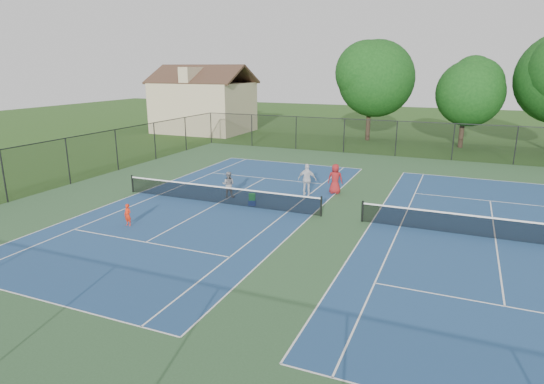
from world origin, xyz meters
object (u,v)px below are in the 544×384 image
at_px(bystander_c, 335,179).
at_px(ball_crate, 252,203).
at_px(ball_hopper, 252,197).
at_px(tree_back_c, 466,88).
at_px(bystander_a, 307,180).
at_px(tree_back_b, 371,75).
at_px(instructor, 228,184).
at_px(clapboard_house, 204,105).
at_px(child_player, 128,215).

relative_size(bystander_c, ball_crate, 4.46).
bearing_deg(ball_hopper, ball_crate, 0.00).
xyz_separation_m(tree_back_c, ball_hopper, (-10.12, -24.60, -5.00)).
height_order(bystander_a, ball_hopper, bystander_a).
xyz_separation_m(tree_back_b, instructor, (-3.08, -24.67, -5.83)).
xyz_separation_m(clapboard_house, bystander_c, (21.42, -20.47, -2.19)).
distance_m(tree_back_b, ball_crate, 26.42).
xyz_separation_m(tree_back_c, bystander_a, (-8.01, -21.45, -4.53)).
xyz_separation_m(bystander_a, ball_hopper, (-2.10, -3.15, -0.47)).
bearing_deg(ball_crate, clapboard_house, 126.02).
bearing_deg(ball_crate, ball_hopper, 0.00).
distance_m(tree_back_b, clapboard_house, 19.35).
relative_size(tree_back_b, child_player, 9.32).
xyz_separation_m(instructor, ball_hopper, (1.96, -0.93, -0.28)).
xyz_separation_m(bystander_c, ball_hopper, (-3.54, -4.13, -0.42)).
relative_size(clapboard_house, ball_crate, 26.67).
height_order(clapboard_house, child_player, clapboard_house).
height_order(tree_back_c, ball_crate, tree_back_c).
bearing_deg(child_player, clapboard_house, 119.65).
bearing_deg(bystander_c, instructor, 18.31).
height_order(tree_back_c, bystander_c, tree_back_c).
height_order(instructor, ball_hopper, instructor).
bearing_deg(instructor, clapboard_house, -69.77).
bearing_deg(tree_back_c, ball_crate, -112.36).
distance_m(tree_back_c, clapboard_house, 28.10).
height_order(instructor, bystander_a, bystander_a).
distance_m(tree_back_c, instructor, 26.99).
bearing_deg(bystander_c, ball_hopper, 37.52).
bearing_deg(ball_crate, tree_back_b, 87.50).
height_order(clapboard_house, ball_crate, clapboard_house).
bearing_deg(instructor, ball_crate, 140.94).
bearing_deg(bystander_a, ball_hopper, 49.25).
distance_m(tree_back_c, ball_crate, 27.13).
bearing_deg(instructor, child_player, 58.00).
height_order(child_player, instructor, instructor).
distance_m(tree_back_b, bystander_c, 22.34).
relative_size(bystander_c, ball_hopper, 4.88).
xyz_separation_m(clapboard_house, ball_crate, (17.88, -24.60, -2.94)).
xyz_separation_m(clapboard_house, bystander_a, (19.99, -21.45, -2.15)).
bearing_deg(clapboard_house, bystander_a, -47.02).
relative_size(clapboard_house, ball_hopper, 29.20).
distance_m(tree_back_c, bystander_c, 21.98).
distance_m(bystander_c, ball_crate, 5.49).
bearing_deg(ball_crate, instructor, 154.64).
bearing_deg(instructor, tree_back_b, -110.81).
relative_size(clapboard_house, bystander_c, 5.98).
height_order(child_player, bystander_c, bystander_c).
bearing_deg(child_player, bystander_a, 58.96).
xyz_separation_m(tree_back_b, ball_crate, (-1.12, -25.60, -6.45)).
relative_size(tree_back_b, instructor, 6.59).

